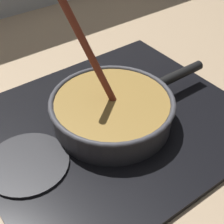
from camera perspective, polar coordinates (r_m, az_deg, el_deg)
The scene contains 5 objects.
ground at distance 0.66m, azimuth 5.12°, elevation -11.45°, with size 2.40×1.60×0.04m, color #9E8466.
hob_plate at distance 0.73m, azimuth 0.00°, elevation -2.07°, with size 0.56×0.48×0.01m, color black.
burner_ring at distance 0.72m, azimuth 0.00°, elevation -1.49°, with size 0.18×0.18×0.01m, color #592D0C.
spare_burner at distance 0.66m, azimuth -14.04°, elevation -8.34°, with size 0.16×0.16×0.01m, color #262628.
cooking_pan at distance 0.70m, azimuth 0.09°, elevation 0.40°, with size 0.39×0.26×0.28m.
Camera 1 is at (-0.29, -0.29, 0.50)m, focal length 54.50 mm.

